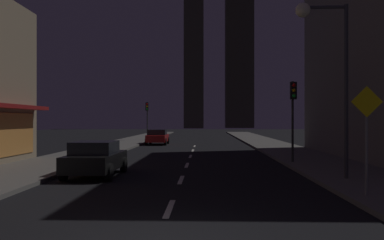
{
  "coord_description": "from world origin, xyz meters",
  "views": [
    {
      "loc": [
        0.93,
        -7.51,
        2.31
      ],
      "look_at": [
        0.0,
        21.97,
        2.34
      ],
      "focal_mm": 38.43,
      "sensor_mm": 36.0,
      "label": 1
    }
  ],
  "objects_px": {
    "car_parked_far": "(158,137)",
    "traffic_light_far_left": "(147,112)",
    "fire_hydrant_far_left": "(101,149)",
    "traffic_light_near_right": "(293,103)",
    "street_lamp_right": "(324,47)",
    "pedestrian_crossing_sign": "(367,131)",
    "car_parked_near": "(96,158)"
  },
  "relations": [
    {
      "from": "car_parked_near",
      "to": "traffic_light_far_left",
      "type": "xyz_separation_m",
      "value": [
        -1.9,
        28.58,
        2.45
      ]
    },
    {
      "from": "street_lamp_right",
      "to": "pedestrian_crossing_sign",
      "type": "distance_m",
      "value": 4.63
    },
    {
      "from": "street_lamp_right",
      "to": "car_parked_far",
      "type": "bearing_deg",
      "value": 110.82
    },
    {
      "from": "fire_hydrant_far_left",
      "to": "traffic_light_far_left",
      "type": "bearing_deg",
      "value": 88.77
    },
    {
      "from": "car_parked_near",
      "to": "traffic_light_near_right",
      "type": "distance_m",
      "value": 10.47
    },
    {
      "from": "car_parked_far",
      "to": "fire_hydrant_far_left",
      "type": "relative_size",
      "value": 6.48
    },
    {
      "from": "car_parked_far",
      "to": "street_lamp_right",
      "type": "height_order",
      "value": "street_lamp_right"
    },
    {
      "from": "traffic_light_far_left",
      "to": "street_lamp_right",
      "type": "relative_size",
      "value": 0.64
    },
    {
      "from": "fire_hydrant_far_left",
      "to": "traffic_light_near_right",
      "type": "distance_m",
      "value": 12.9
    },
    {
      "from": "car_parked_near",
      "to": "pedestrian_crossing_sign",
      "type": "bearing_deg",
      "value": -27.81
    },
    {
      "from": "car_parked_far",
      "to": "traffic_light_far_left",
      "type": "bearing_deg",
      "value": 106.7
    },
    {
      "from": "car_parked_far",
      "to": "traffic_light_near_right",
      "type": "height_order",
      "value": "traffic_light_near_right"
    },
    {
      "from": "street_lamp_right",
      "to": "pedestrian_crossing_sign",
      "type": "bearing_deg",
      "value": -86.38
    },
    {
      "from": "fire_hydrant_far_left",
      "to": "pedestrian_crossing_sign",
      "type": "xyz_separation_m",
      "value": [
        11.5,
        -14.79,
        1.56
      ]
    },
    {
      "from": "car_parked_far",
      "to": "traffic_light_far_left",
      "type": "distance_m",
      "value": 7.05
    },
    {
      "from": "car_parked_near",
      "to": "street_lamp_right",
      "type": "height_order",
      "value": "street_lamp_right"
    },
    {
      "from": "car_parked_far",
      "to": "traffic_light_near_right",
      "type": "xyz_separation_m",
      "value": [
        9.1,
        -17.69,
        2.45
      ]
    },
    {
      "from": "car_parked_far",
      "to": "car_parked_near",
      "type": "bearing_deg",
      "value": -90.0
    },
    {
      "from": "street_lamp_right",
      "to": "fire_hydrant_far_left",
      "type": "bearing_deg",
      "value": 134.94
    },
    {
      "from": "traffic_light_near_right",
      "to": "street_lamp_right",
      "type": "height_order",
      "value": "street_lamp_right"
    },
    {
      "from": "traffic_light_far_left",
      "to": "street_lamp_right",
      "type": "height_order",
      "value": "street_lamp_right"
    },
    {
      "from": "car_parked_far",
      "to": "pedestrian_crossing_sign",
      "type": "distance_m",
      "value": 28.64
    },
    {
      "from": "car_parked_far",
      "to": "traffic_light_far_left",
      "type": "height_order",
      "value": "traffic_light_far_left"
    },
    {
      "from": "fire_hydrant_far_left",
      "to": "traffic_light_near_right",
      "type": "xyz_separation_m",
      "value": [
        11.4,
        -5.38,
        2.74
      ]
    },
    {
      "from": "street_lamp_right",
      "to": "pedestrian_crossing_sign",
      "type": "xyz_separation_m",
      "value": [
        0.22,
        -3.48,
        -3.05
      ]
    },
    {
      "from": "pedestrian_crossing_sign",
      "to": "traffic_light_far_left",
      "type": "bearing_deg",
      "value": 108.37
    },
    {
      "from": "car_parked_far",
      "to": "fire_hydrant_far_left",
      "type": "xyz_separation_m",
      "value": [
        -2.3,
        -12.31,
        -0.29
      ]
    },
    {
      "from": "fire_hydrant_far_left",
      "to": "traffic_light_far_left",
      "type": "relative_size",
      "value": 0.16
    },
    {
      "from": "fire_hydrant_far_left",
      "to": "pedestrian_crossing_sign",
      "type": "distance_m",
      "value": 18.8
    },
    {
      "from": "traffic_light_near_right",
      "to": "street_lamp_right",
      "type": "relative_size",
      "value": 0.64
    },
    {
      "from": "car_parked_near",
      "to": "fire_hydrant_far_left",
      "type": "xyz_separation_m",
      "value": [
        -2.3,
        9.94,
        -0.29
      ]
    },
    {
      "from": "car_parked_near",
      "to": "pedestrian_crossing_sign",
      "type": "distance_m",
      "value": 10.48
    }
  ]
}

